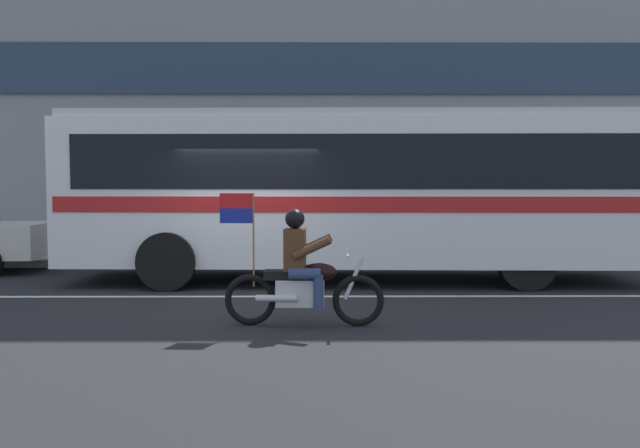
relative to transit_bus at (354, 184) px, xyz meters
The scene contains 5 objects.
ground_plane 2.98m from the transit_bus, 148.83° to the right, with size 60.00×60.00×0.00m, color black.
sidewalk_curb 4.74m from the transit_bus, 116.79° to the left, with size 28.00×3.80×0.15m, color #B7B2A8.
lane_center_stripe 3.26m from the transit_bus, 137.73° to the right, with size 26.60×0.14×0.01m, color silver.
transit_bus is the anchor object (origin of this frame).
motorcycle_with_rider 4.34m from the transit_bus, 102.90° to the right, with size 2.20×0.64×1.78m.
Camera 1 is at (1.22, -11.74, 1.93)m, focal length 37.59 mm.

